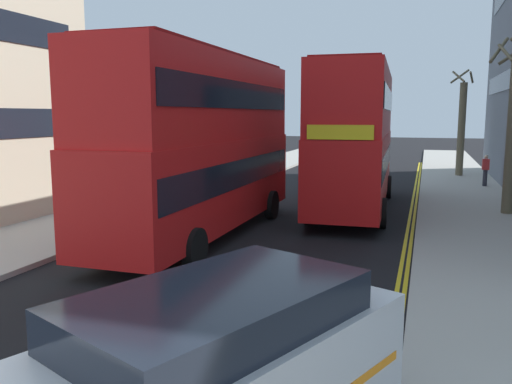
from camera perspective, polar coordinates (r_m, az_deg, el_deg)
The scene contains 11 objects.
sidewalk_right at distance 18.36m, azimuth 23.34°, elevation -4.02°, with size 4.00×80.00×0.14m, color #ADA89E.
sidewalk_left at distance 21.43m, azimuth -13.78°, elevation -1.85°, with size 4.00×80.00×0.14m, color #ADA89E.
kerb_line_outer at distance 16.34m, azimuth 16.57°, elevation -5.39°, with size 0.10×56.00×0.01m, color yellow.
kerb_line_inner at distance 16.34m, azimuth 16.01°, elevation -5.37°, with size 0.10×56.00×0.01m, color yellow.
traffic_island at distance 8.38m, azimuth -19.63°, elevation -18.75°, with size 1.10×2.20×0.10m, color #ADA89E.
keep_left_bollard at distance 8.14m, azimuth -19.83°, elevation -15.25°, with size 0.36×0.28×1.11m.
double_decker_bus_away at distance 16.30m, azimuth -5.90°, elevation 5.65°, with size 2.83×10.82×5.64m.
double_decker_bus_oncoming at distance 21.28m, azimuth 10.81°, elevation 6.19°, with size 3.13×10.90×5.64m.
pedestrian_far at distance 29.52m, azimuth 23.79°, elevation 2.23°, with size 0.34×0.22×1.62m.
street_tree_near at distance 21.55m, azimuth 26.22°, elevation 5.99°, with size 1.74×1.73×6.56m.
street_tree_mid at distance 34.11m, azimuth 21.54°, elevation 6.63°, with size 1.36×1.53×6.41m.
Camera 1 is at (4.71, -1.88, 3.81)m, focal length 36.59 mm.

